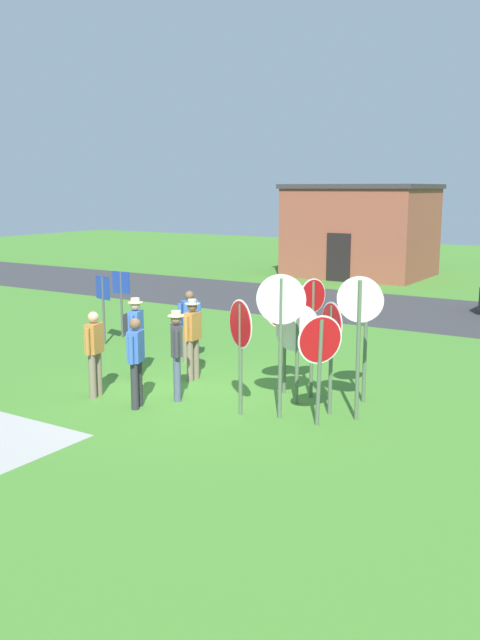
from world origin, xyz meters
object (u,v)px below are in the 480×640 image
at_px(stop_sign_leaning_right, 297,337).
at_px(stop_sign_rear_right, 312,318).
at_px(stop_sign_center_cluster, 320,351).
at_px(info_panel_leftmost, 121,292).
at_px(person_holding_notes, 190,322).
at_px(info_panel_middle, 103,298).
at_px(person_near_signs, 193,335).
at_px(person_on_left, 94,349).
at_px(stop_sign_far_back, 240,336).
at_px(person_in_dark_shirt, 135,332).
at_px(stop_sign_leaning_left, 366,322).
at_px(person_with_sunhat, 136,358).
at_px(person_in_blue, 177,350).
at_px(stop_sign_low_front, 331,338).
at_px(stop_sign_nearest, 281,319).
at_px(stop_sign_tallest, 285,320).
at_px(stop_sign_rear_left, 359,322).

xyz_separation_m(stop_sign_leaning_right, stop_sign_rear_right, (0.06, 0.51, 0.28)).
bearing_deg(stop_sign_center_cluster, info_panel_leftmost, 154.64).
xyz_separation_m(person_holding_notes, info_panel_middle, (-3.00, 0.33, 0.29)).
bearing_deg(stop_sign_leaning_right, person_near_signs, 173.82).
xyz_separation_m(person_on_left, info_panel_middle, (-3.07, 3.52, 0.29)).
distance_m(stop_sign_leaning_right, person_on_left, 3.92).
distance_m(stop_sign_center_cluster, stop_sign_far_back, 1.47).
bearing_deg(info_panel_middle, person_in_dark_shirt, -35.92).
height_order(person_in_dark_shirt, info_panel_leftmost, info_panel_leftmost).
distance_m(stop_sign_leaning_left, info_panel_middle, 7.70).
height_order(stop_sign_far_back, info_panel_leftmost, stop_sign_far_back).
xyz_separation_m(person_with_sunhat, person_holding_notes, (-1.19, 3.29, 0.00)).
xyz_separation_m(stop_sign_leaning_right, info_panel_leftmost, (-6.76, 2.71, -0.04)).
bearing_deg(person_in_blue, stop_sign_rear_right, 35.66).
height_order(stop_sign_low_front, person_with_sunhat, stop_sign_low_front).
xyz_separation_m(stop_sign_nearest, stop_sign_far_back, (-0.67, -0.25, -0.34)).
distance_m(stop_sign_nearest, person_in_dark_shirt, 4.00).
xyz_separation_m(stop_sign_leaning_right, person_in_dark_shirt, (-3.75, -0.24, -0.28)).
xyz_separation_m(person_holding_notes, person_on_left, (0.07, -3.20, 0.00)).
distance_m(stop_sign_leaning_left, stop_sign_rear_right, 1.02).
bearing_deg(stop_sign_nearest, stop_sign_leaning_left, 60.76).
xyz_separation_m(person_in_blue, info_panel_leftmost, (-4.71, 3.72, 0.27)).
bearing_deg(stop_sign_nearest, person_near_signs, 157.16).
relative_size(stop_sign_center_cluster, stop_sign_rear_right, 0.83).
bearing_deg(info_panel_middle, stop_sign_tallest, -12.51).
bearing_deg(stop_sign_nearest, stop_sign_leaning_right, 98.08).
bearing_deg(stop_sign_tallest, stop_sign_leaning_right, -42.13).
bearing_deg(person_holding_notes, stop_sign_center_cluster, -28.30).
relative_size(stop_sign_center_cluster, person_in_blue, 1.11).
height_order(stop_sign_tallest, person_holding_notes, stop_sign_tallest).
bearing_deg(person_near_signs, person_in_blue, -66.46).
xyz_separation_m(person_with_sunhat, person_in_dark_shirt, (-1.36, 1.57, 0.06)).
bearing_deg(stop_sign_rear_right, stop_sign_low_front, -45.32).
bearing_deg(person_holding_notes, person_on_left, -88.82).
relative_size(stop_sign_leaning_right, stop_sign_low_front, 0.93).
bearing_deg(stop_sign_leaning_left, stop_sign_rear_left, -74.34).
bearing_deg(person_with_sunhat, person_in_blue, 67.28).
xyz_separation_m(stop_sign_tallest, info_panel_leftmost, (-6.24, 2.24, -0.23)).
bearing_deg(stop_sign_nearest, person_with_sunhat, -159.66).
height_order(stop_sign_rear_right, stop_sign_tallest, stop_sign_rear_right).
xyz_separation_m(person_in_dark_shirt, info_panel_middle, (-2.83, 2.05, 0.23)).
xyz_separation_m(stop_sign_leaning_left, person_with_sunhat, (-3.43, -2.57, -0.59)).
bearing_deg(person_in_blue, person_with_sunhat, -112.72).
xyz_separation_m(stop_sign_leaning_left, stop_sign_far_back, (-1.59, -1.88, -0.10)).
bearing_deg(person_in_dark_shirt, info_panel_leftmost, 135.64).
bearing_deg(person_in_blue, person_on_left, -154.45).
relative_size(stop_sign_tallest, info_panel_middle, 1.21).
height_order(stop_sign_leaning_left, person_with_sunhat, stop_sign_leaning_left).
bearing_deg(stop_sign_tallest, stop_sign_center_cluster, -44.35).
bearing_deg(stop_sign_leaning_right, stop_sign_low_front, -17.26).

